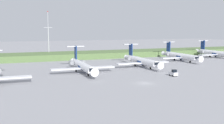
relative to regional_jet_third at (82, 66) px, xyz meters
name	(u,v)px	position (x,y,z in m)	size (l,w,h in m)	color
ground_plane	(109,69)	(12.30, 5.10, -2.54)	(500.00, 500.00, 0.00)	#939399
grass_berm	(83,55)	(12.30, 46.65, -1.02)	(320.00, 20.00, 3.04)	#597542
regional_jet_third	(82,66)	(0.00, 0.00, 0.00)	(22.81, 31.00, 9.00)	white
regional_jet_fourth	(141,61)	(26.51, 5.51, 0.00)	(22.81, 31.00, 9.00)	white
regional_jet_fifth	(180,56)	(53.52, 16.64, 0.00)	(22.81, 31.00, 9.00)	white
regional_jet_sixth	(215,53)	(80.68, 22.47, 0.00)	(22.81, 31.00, 9.00)	white
antenna_mast	(48,39)	(-5.14, 53.48, 7.84)	(4.40, 0.50, 25.07)	#B2B2B7
baggage_tug	(173,73)	(26.59, -17.95, -1.53)	(1.72, 3.20, 2.30)	silver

